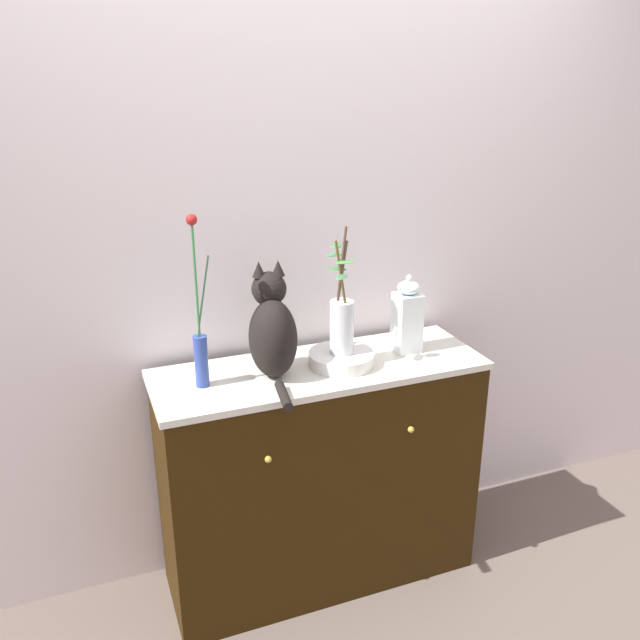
{
  "coord_description": "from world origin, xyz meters",
  "views": [
    {
      "loc": [
        -0.8,
        -2.05,
        1.94
      ],
      "look_at": [
        0.0,
        0.0,
        1.1
      ],
      "focal_mm": 37.54,
      "sensor_mm": 36.0,
      "label": 1
    }
  ],
  "objects_px": {
    "cat_sitting": "(272,331)",
    "vase_slim_green": "(200,343)",
    "vase_glass_clear": "(341,321)",
    "sideboard": "(320,475)",
    "jar_lidded_porcelain": "(407,317)",
    "bowl_porcelain": "(341,358)"
  },
  "relations": [
    {
      "from": "cat_sitting",
      "to": "bowl_porcelain",
      "type": "relative_size",
      "value": 1.67
    },
    {
      "from": "cat_sitting",
      "to": "vase_slim_green",
      "type": "relative_size",
      "value": 0.68
    },
    {
      "from": "vase_slim_green",
      "to": "vase_glass_clear",
      "type": "bearing_deg",
      "value": -1.86
    },
    {
      "from": "sideboard",
      "to": "vase_slim_green",
      "type": "xyz_separation_m",
      "value": [
        -0.43,
        0.0,
        0.62
      ]
    },
    {
      "from": "sideboard",
      "to": "jar_lidded_porcelain",
      "type": "xyz_separation_m",
      "value": [
        0.36,
        0.02,
        0.6
      ]
    },
    {
      "from": "cat_sitting",
      "to": "jar_lidded_porcelain",
      "type": "relative_size",
      "value": 1.32
    },
    {
      "from": "sideboard",
      "to": "cat_sitting",
      "type": "distance_m",
      "value": 0.65
    },
    {
      "from": "cat_sitting",
      "to": "jar_lidded_porcelain",
      "type": "height_order",
      "value": "cat_sitting"
    },
    {
      "from": "sideboard",
      "to": "vase_glass_clear",
      "type": "height_order",
      "value": "vase_glass_clear"
    },
    {
      "from": "sideboard",
      "to": "jar_lidded_porcelain",
      "type": "bearing_deg",
      "value": 2.6
    },
    {
      "from": "cat_sitting",
      "to": "jar_lidded_porcelain",
      "type": "bearing_deg",
      "value": 1.86
    },
    {
      "from": "sideboard",
      "to": "bowl_porcelain",
      "type": "bearing_deg",
      "value": -9.67
    },
    {
      "from": "bowl_porcelain",
      "to": "vase_glass_clear",
      "type": "bearing_deg",
      "value": 110.28
    },
    {
      "from": "jar_lidded_porcelain",
      "to": "vase_slim_green",
      "type": "bearing_deg",
      "value": -179.13
    },
    {
      "from": "sideboard",
      "to": "vase_glass_clear",
      "type": "xyz_separation_m",
      "value": [
        0.08,
        -0.01,
        0.63
      ]
    },
    {
      "from": "vase_slim_green",
      "to": "jar_lidded_porcelain",
      "type": "xyz_separation_m",
      "value": [
        0.79,
        0.01,
        -0.02
      ]
    },
    {
      "from": "vase_glass_clear",
      "to": "vase_slim_green",
      "type": "bearing_deg",
      "value": 178.14
    },
    {
      "from": "vase_glass_clear",
      "to": "bowl_porcelain",
      "type": "bearing_deg",
      "value": -69.72
    },
    {
      "from": "bowl_porcelain",
      "to": "vase_glass_clear",
      "type": "relative_size",
      "value": 0.52
    },
    {
      "from": "vase_slim_green",
      "to": "sideboard",
      "type": "bearing_deg",
      "value": -0.57
    },
    {
      "from": "vase_glass_clear",
      "to": "jar_lidded_porcelain",
      "type": "bearing_deg",
      "value": 5.78
    },
    {
      "from": "sideboard",
      "to": "vase_slim_green",
      "type": "height_order",
      "value": "vase_slim_green"
    }
  ]
}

